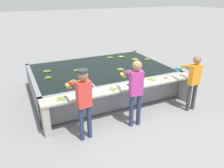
# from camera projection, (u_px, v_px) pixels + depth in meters

# --- Properties ---
(ground_plane) EXTENTS (80.00, 80.00, 0.00)m
(ground_plane) POSITION_uv_depth(u_px,v_px,m) (129.00, 118.00, 6.05)
(ground_plane) COLOR gray
(ground_plane) RESTS_ON ground
(wash_tank) EXTENTS (4.54, 3.05, 0.85)m
(wash_tank) POSITION_uv_depth(u_px,v_px,m) (101.00, 80.00, 7.52)
(wash_tank) COLOR gray
(wash_tank) RESTS_ON ground
(work_ledge) EXTENTS (4.54, 0.45, 0.85)m
(work_ledge) POSITION_uv_depth(u_px,v_px,m) (125.00, 95.00, 6.00)
(work_ledge) COLOR #A8A393
(work_ledge) RESTS_ON ground
(worker_0) EXTENTS (0.46, 0.74, 1.72)m
(worker_0) POSITION_uv_depth(u_px,v_px,m) (83.00, 98.00, 4.82)
(worker_0) COLOR navy
(worker_0) RESTS_ON ground
(worker_1) EXTENTS (0.46, 0.74, 1.75)m
(worker_1) POSITION_uv_depth(u_px,v_px,m) (136.00, 87.00, 5.34)
(worker_1) COLOR navy
(worker_1) RESTS_ON ground
(worker_2) EXTENTS (0.41, 0.71, 1.64)m
(worker_2) POSITION_uv_depth(u_px,v_px,m) (193.00, 78.00, 6.12)
(worker_2) COLOR #38383D
(worker_2) RESTS_ON ground
(banana_bunch_floating_0) EXTENTS (0.28, 0.28, 0.08)m
(banana_bunch_floating_0) POSITION_uv_depth(u_px,v_px,m) (47.00, 71.00, 7.01)
(banana_bunch_floating_0) COLOR #75A333
(banana_bunch_floating_0) RESTS_ON wash_tank
(banana_bunch_floating_1) EXTENTS (0.28, 0.28, 0.08)m
(banana_bunch_floating_1) POSITION_uv_depth(u_px,v_px,m) (135.00, 59.00, 8.24)
(banana_bunch_floating_1) COLOR #9EC642
(banana_bunch_floating_1) RESTS_ON wash_tank
(banana_bunch_floating_2) EXTENTS (0.28, 0.27, 0.08)m
(banana_bunch_floating_2) POSITION_uv_depth(u_px,v_px,m) (120.00, 69.00, 7.17)
(banana_bunch_floating_2) COLOR #9EC642
(banana_bunch_floating_2) RESTS_ON wash_tank
(banana_bunch_floating_3) EXTENTS (0.25, 0.25, 0.08)m
(banana_bunch_floating_3) POSITION_uv_depth(u_px,v_px,m) (48.00, 78.00, 6.47)
(banana_bunch_floating_3) COLOR #75A333
(banana_bunch_floating_3) RESTS_ON wash_tank
(banana_bunch_floating_4) EXTENTS (0.28, 0.28, 0.08)m
(banana_bunch_floating_4) POSITION_uv_depth(u_px,v_px,m) (77.00, 70.00, 7.08)
(banana_bunch_floating_4) COLOR #7FAD33
(banana_bunch_floating_4) RESTS_ON wash_tank
(banana_bunch_floating_5) EXTENTS (0.28, 0.28, 0.08)m
(banana_bunch_floating_5) POSITION_uv_depth(u_px,v_px,m) (121.00, 57.00, 8.58)
(banana_bunch_floating_5) COLOR #93BC3D
(banana_bunch_floating_5) RESTS_ON wash_tank
(banana_bunch_floating_6) EXTENTS (0.27, 0.28, 0.08)m
(banana_bunch_floating_6) POSITION_uv_depth(u_px,v_px,m) (83.00, 75.00, 6.67)
(banana_bunch_floating_6) COLOR #9EC642
(banana_bunch_floating_6) RESTS_ON wash_tank
(banana_bunch_floating_7) EXTENTS (0.28, 0.27, 0.08)m
(banana_bunch_floating_7) POSITION_uv_depth(u_px,v_px,m) (110.00, 57.00, 8.47)
(banana_bunch_floating_7) COLOR #75A333
(banana_bunch_floating_7) RESTS_ON wash_tank
(banana_bunch_floating_8) EXTENTS (0.28, 0.27, 0.08)m
(banana_bunch_floating_8) POSITION_uv_depth(u_px,v_px,m) (73.00, 81.00, 6.20)
(banana_bunch_floating_8) COLOR #93BC3D
(banana_bunch_floating_8) RESTS_ON wash_tank
(banana_bunch_floating_9) EXTENTS (0.27, 0.27, 0.08)m
(banana_bunch_floating_9) POSITION_uv_depth(u_px,v_px,m) (147.00, 59.00, 8.26)
(banana_bunch_floating_9) COLOR #93BC3D
(banana_bunch_floating_9) RESTS_ON wash_tank
(banana_bunch_ledge_0) EXTENTS (0.27, 0.28, 0.08)m
(banana_bunch_ledge_0) POSITION_uv_depth(u_px,v_px,m) (152.00, 79.00, 6.34)
(banana_bunch_ledge_0) COLOR #93BC3D
(banana_bunch_ledge_0) RESTS_ON work_ledge
(banana_bunch_ledge_1) EXTENTS (0.26, 0.26, 0.08)m
(banana_bunch_ledge_1) POSITION_uv_depth(u_px,v_px,m) (61.00, 98.00, 5.20)
(banana_bunch_ledge_1) COLOR #7FAD33
(banana_bunch_ledge_1) RESTS_ON work_ledge
(banana_bunch_ledge_2) EXTENTS (0.28, 0.28, 0.08)m
(banana_bunch_ledge_2) POSITION_uv_depth(u_px,v_px,m) (112.00, 89.00, 5.72)
(banana_bunch_ledge_2) COLOR #75A333
(banana_bunch_ledge_2) RESTS_ON work_ledge
(knife_0) EXTENTS (0.33, 0.16, 0.02)m
(knife_0) POSITION_uv_depth(u_px,v_px,m) (168.00, 78.00, 6.47)
(knife_0) COLOR silver
(knife_0) RESTS_ON work_ledge
(knife_1) EXTENTS (0.35, 0.12, 0.02)m
(knife_1) POSITION_uv_depth(u_px,v_px,m) (130.00, 84.00, 6.05)
(knife_1) COLOR silver
(knife_1) RESTS_ON work_ledge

